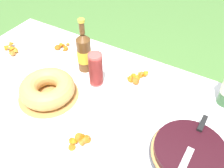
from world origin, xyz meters
The scene contains 11 objects.
garden_table centered at (0.00, 0.00, 0.71)m, with size 1.83×1.01×0.78m.
tablecloth centered at (0.00, 0.00, 0.77)m, with size 1.84×1.02×0.10m.
berry_tart centered at (0.45, -0.01, 0.81)m, with size 0.32×0.32×0.06m.
serving_knife centered at (0.45, 0.02, 0.85)m, with size 0.04×0.38×0.01m.
bundt_cake centered at (-0.27, -0.03, 0.83)m, with size 0.30×0.30×0.10m.
cup_stack centered at (-0.11, 0.17, 0.88)m, with size 0.07×0.07×0.19m.
cider_bottle_amber centered at (-0.23, 0.24, 0.90)m, with size 0.08×0.08×0.31m.
snack_plate_near centered at (-0.71, 0.14, 0.80)m, with size 0.20×0.20×0.06m.
snack_plate_left centered at (0.03, -0.19, 0.80)m, with size 0.19×0.19×0.06m.
snack_plate_right centered at (0.07, 0.31, 0.80)m, with size 0.23×0.23×0.06m.
snack_plate_far centered at (-0.48, 0.30, 0.80)m, with size 0.23×0.23×0.05m.
Camera 1 is at (0.46, -0.63, 1.70)m, focal length 40.00 mm.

